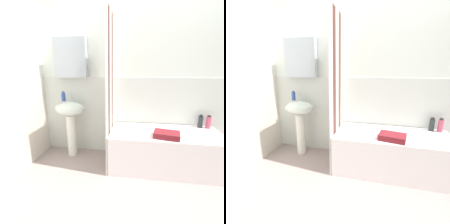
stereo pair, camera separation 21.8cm
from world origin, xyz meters
TOP-DOWN VIEW (x-y plane):
  - ground_plane at (0.00, 0.00)m, footprint 4.80×5.60m
  - wall_back_tiled at (-0.06, 1.26)m, footprint 3.60×0.18m
  - sink at (-1.04, 1.03)m, footprint 0.44×0.34m
  - faucet at (-1.04, 1.11)m, footprint 0.03×0.12m
  - soap_dispenser at (-1.17, 1.10)m, footprint 0.06×0.06m
  - bathtub at (0.32, 0.89)m, footprint 1.44×0.66m
  - shower_curtain at (-0.41, 0.89)m, footprint 0.01×0.66m
  - body_wash_bottle at (0.94, 1.14)m, footprint 0.06×0.06m
  - conditioner_bottle at (0.84, 1.15)m, footprint 0.06×0.06m
  - towel_folded at (0.31, 0.72)m, footprint 0.34×0.27m

SIDE VIEW (x-z plane):
  - ground_plane at x=0.00m, z-range -0.04..0.00m
  - bathtub at x=0.32m, z-range 0.00..0.51m
  - towel_folded at x=0.31m, z-range 0.51..0.58m
  - conditioner_bottle at x=0.84m, z-range 0.51..0.69m
  - body_wash_bottle at x=0.94m, z-range 0.51..0.69m
  - sink at x=-1.04m, z-range 0.20..1.04m
  - faucet at x=-1.04m, z-range 0.85..0.97m
  - soap_dispenser at x=-1.17m, z-range 0.84..0.99m
  - shower_curtain at x=-0.41m, z-range 0.00..2.00m
  - wall_back_tiled at x=-0.06m, z-range -0.06..2.34m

